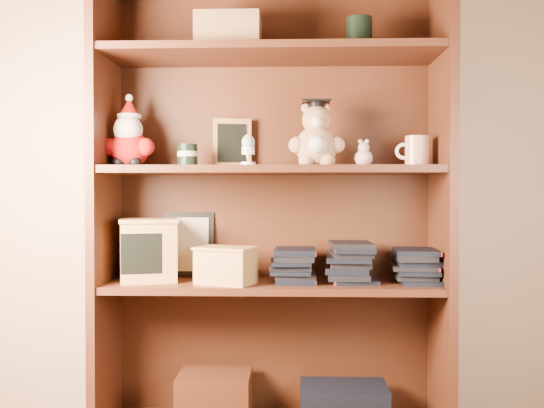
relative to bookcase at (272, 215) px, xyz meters
The scene contains 16 objects.
bookcase is the anchor object (origin of this frame).
shelf_lower 0.25m from the bookcase, 87.06° to the right, with size 1.14×0.33×0.02m.
shelf_upper 0.17m from the bookcase, 87.06° to the right, with size 1.14×0.33×0.02m.
santa_plush 0.57m from the bookcase, behind, with size 0.19×0.13×0.26m.
teachers_tin 0.36m from the bookcase, behind, with size 0.07×0.07×0.08m.
chalkboard_plaque 0.30m from the bookcase, 156.42° to the left, with size 0.14×0.09×0.18m.
egg_cup 0.27m from the bookcase, 120.74° to the right, with size 0.05×0.05×0.10m.
grad_teddy_bear 0.31m from the bookcase, 20.20° to the right, with size 0.19×0.17×0.23m.
pink_figurine 0.38m from the bookcase, ahead, with size 0.06×0.06×0.10m.
teacher_mug 0.55m from the bookcase, ahead, with size 0.12×0.08×0.10m.
certificate_frame 0.34m from the bookcase, 164.33° to the left, with size 0.19×0.05×0.24m.
treats_box 0.45m from the bookcase, behind, with size 0.24×0.24×0.22m.
pencils_box 0.25m from the bookcase, 142.35° to the right, with size 0.23×0.19×0.13m.
book_stack_left 0.20m from the bookcase, 33.89° to the right, with size 0.14×0.20×0.11m.
book_stack_mid 0.32m from the bookcase, 10.49° to the right, with size 0.14×0.20×0.13m.
book_stack_right 0.53m from the bookcase, ahead, with size 0.14×0.20×0.11m.
Camera 1 is at (-0.11, -0.90, 0.86)m, focal length 42.00 mm.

